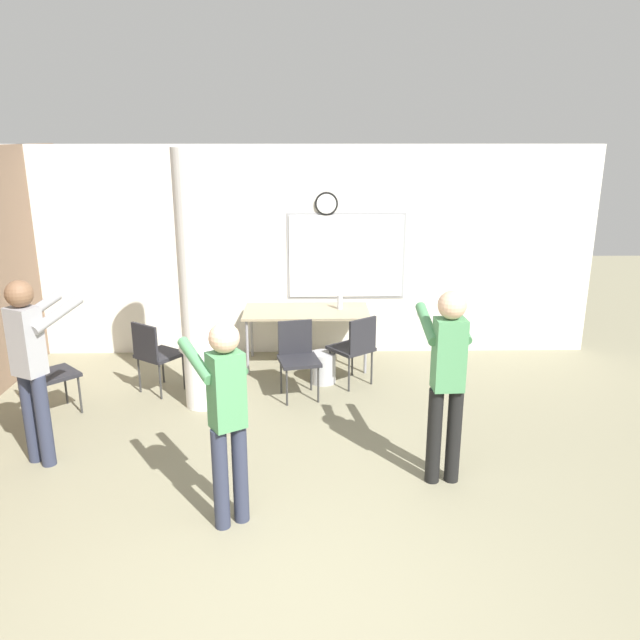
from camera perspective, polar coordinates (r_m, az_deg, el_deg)
The scene contains 13 objects.
ground_plane at distance 4.36m, azimuth -3.13°, elevation -25.51°, with size 24.00×24.00×0.00m, color gray.
wall_back at distance 8.43m, azimuth -2.09°, elevation 6.23°, with size 8.00×0.15×2.80m.
support_pillar at distance 6.75m, azimuth -11.21°, elevation 3.30°, with size 0.38×0.38×2.80m.
folding_table at distance 8.05m, azimuth -1.26°, elevation 0.56°, with size 1.61×0.78×0.74m.
bottle_on_table at distance 8.07m, azimuth 1.83°, elevation 1.71°, with size 0.07×0.07×0.27m.
waste_bin at distance 7.62m, azimuth 0.26°, elevation -4.37°, with size 0.31×0.31×0.38m.
chair_table_right at distance 7.43m, azimuth 3.22°, elevation -2.31°, with size 0.62×0.62×0.87m.
chair_near_pillar at distance 7.45m, azimuth -14.85°, elevation -2.81°, with size 0.61×0.61×0.87m.
chair_table_front at distance 7.14m, azimuth -2.04°, elevation -3.11°, with size 0.53×0.53×0.87m.
chair_by_left_wall at distance 7.24m, azimuth -23.74°, elevation -4.29°, with size 0.62×0.62×0.87m.
person_playing_side at distance 5.34m, azimuth 11.53°, elevation -4.68°, with size 0.39×0.67×1.72m.
person_playing_front at distance 4.73m, azimuth -8.61°, elevation -8.03°, with size 0.57×0.66×1.64m.
person_watching_back at distance 6.09m, azimuth -24.90°, elevation -3.19°, with size 0.59×0.70×1.73m.
Camera 1 is at (0.15, -3.23, 2.92)m, focal length 35.00 mm.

